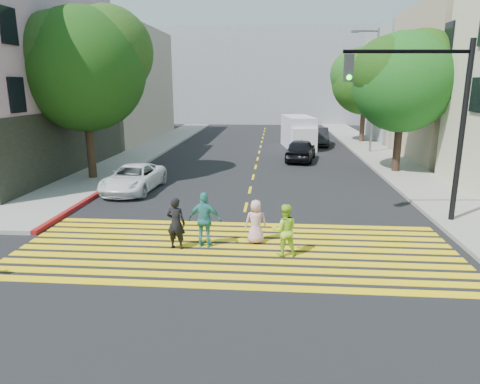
# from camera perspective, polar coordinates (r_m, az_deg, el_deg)

# --- Properties ---
(ground) EXTENTS (120.00, 120.00, 0.00)m
(ground) POSITION_cam_1_polar(r_m,az_deg,el_deg) (12.08, -1.17, -9.94)
(ground) COLOR black
(sidewalk_left) EXTENTS (3.00, 40.00, 0.15)m
(sidewalk_left) POSITION_cam_1_polar(r_m,az_deg,el_deg) (34.70, -11.60, 5.77)
(sidewalk_left) COLOR gray
(sidewalk_left) RESTS_ON ground
(sidewalk_right) EXTENTS (3.00, 60.00, 0.15)m
(sidewalk_right) POSITION_cam_1_polar(r_m,az_deg,el_deg) (27.43, 20.16, 3.05)
(sidewalk_right) COLOR gray
(sidewalk_right) RESTS_ON ground
(curb_red) EXTENTS (0.20, 8.00, 0.16)m
(curb_red) POSITION_cam_1_polar(r_m,az_deg,el_deg) (19.39, -20.01, -1.23)
(curb_red) COLOR maroon
(curb_red) RESTS_ON ground
(crosswalk) EXTENTS (13.40, 5.30, 0.01)m
(crosswalk) POSITION_cam_1_polar(r_m,az_deg,el_deg) (13.25, -0.61, -7.68)
(crosswalk) COLOR yellow
(crosswalk) RESTS_ON ground
(lane_line) EXTENTS (0.12, 34.40, 0.01)m
(lane_line) POSITION_cam_1_polar(r_m,az_deg,el_deg) (33.86, 2.68, 5.72)
(lane_line) COLOR yellow
(lane_line) RESTS_ON ground
(building_left_tan) EXTENTS (12.00, 16.00, 10.00)m
(building_left_tan) POSITION_cam_1_polar(r_m,az_deg,el_deg) (42.58, -19.65, 13.40)
(building_left_tan) COLOR tan
(building_left_tan) RESTS_ON ground
(building_right_grey) EXTENTS (10.00, 10.00, 10.00)m
(building_right_grey) POSITION_cam_1_polar(r_m,az_deg,el_deg) (43.26, 23.98, 13.02)
(building_right_grey) COLOR gray
(building_right_grey) RESTS_ON ground
(backdrop_block) EXTENTS (30.00, 8.00, 12.00)m
(backdrop_block) POSITION_cam_1_polar(r_m,az_deg,el_deg) (59.00, 3.65, 15.10)
(backdrop_block) COLOR gray
(backdrop_block) RESTS_ON ground
(tree_left) EXTENTS (8.09, 8.08, 8.88)m
(tree_left) POSITION_cam_1_polar(r_m,az_deg,el_deg) (23.70, -19.94, 15.86)
(tree_left) COLOR black
(tree_left) RESTS_ON ground
(tree_right_near) EXTENTS (6.35, 6.06, 7.91)m
(tree_right_near) POSITION_cam_1_polar(r_m,az_deg,el_deg) (25.74, 21.11, 14.13)
(tree_right_near) COLOR black
(tree_right_near) RESTS_ON ground
(tree_right_far) EXTENTS (6.69, 6.24, 8.23)m
(tree_right_far) POSITION_cam_1_polar(r_m,az_deg,el_deg) (38.86, 16.52, 14.46)
(tree_right_far) COLOR #371A13
(tree_right_far) RESTS_ON ground
(pedestrian_man) EXTENTS (0.66, 0.49, 1.63)m
(pedestrian_man) POSITION_cam_1_polar(r_m,az_deg,el_deg) (13.23, -8.53, -4.14)
(pedestrian_man) COLOR black
(pedestrian_man) RESTS_ON ground
(pedestrian_woman) EXTENTS (0.83, 0.69, 1.57)m
(pedestrian_woman) POSITION_cam_1_polar(r_m,az_deg,el_deg) (12.65, 5.95, -5.05)
(pedestrian_woman) COLOR #ACE530
(pedestrian_woman) RESTS_ON ground
(pedestrian_child) EXTENTS (0.74, 0.54, 1.41)m
(pedestrian_child) POSITION_cam_1_polar(r_m,az_deg,el_deg) (13.61, 2.12, -3.96)
(pedestrian_child) COLOR #E4A6B8
(pedestrian_child) RESTS_ON ground
(pedestrian_extra) EXTENTS (1.05, 0.51, 1.75)m
(pedestrian_extra) POSITION_cam_1_polar(r_m,az_deg,el_deg) (13.26, -4.70, -3.73)
(pedestrian_extra) COLOR teal
(pedestrian_extra) RESTS_ON ground
(white_sedan) EXTENTS (2.33, 4.58, 1.24)m
(white_sedan) POSITION_cam_1_polar(r_m,az_deg,el_deg) (20.90, -14.02, 1.79)
(white_sedan) COLOR white
(white_sedan) RESTS_ON ground
(dark_car_near) EXTENTS (2.44, 4.57, 1.48)m
(dark_car_near) POSITION_cam_1_polar(r_m,az_deg,el_deg) (28.81, 8.10, 5.60)
(dark_car_near) COLOR black
(dark_car_near) RESTS_ON ground
(silver_car) EXTENTS (2.22, 4.29, 1.19)m
(silver_car) POSITION_cam_1_polar(r_m,az_deg,el_deg) (39.67, 8.03, 7.69)
(silver_car) COLOR gray
(silver_car) RESTS_ON ground
(dark_car_parked) EXTENTS (1.75, 4.48, 1.45)m
(dark_car_parked) POSITION_cam_1_polar(r_m,az_deg,el_deg) (36.61, 10.43, 7.27)
(dark_car_parked) COLOR black
(dark_car_parked) RESTS_ON ground
(white_van) EXTENTS (2.68, 5.52, 2.50)m
(white_van) POSITION_cam_1_polar(r_m,az_deg,el_deg) (34.65, 7.83, 7.77)
(white_van) COLOR silver
(white_van) RESTS_ON ground
(traffic_signal) EXTENTS (4.38, 0.67, 6.43)m
(traffic_signal) POSITION_cam_1_polar(r_m,az_deg,el_deg) (16.30, 24.04, 10.23)
(traffic_signal) COLOR black
(traffic_signal) RESTS_ON ground
(street_lamp) EXTENTS (1.98, 0.43, 8.73)m
(street_lamp) POSITION_cam_1_polar(r_m,az_deg,el_deg) (32.68, 17.22, 13.64)
(street_lamp) COLOR gray
(street_lamp) RESTS_ON ground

